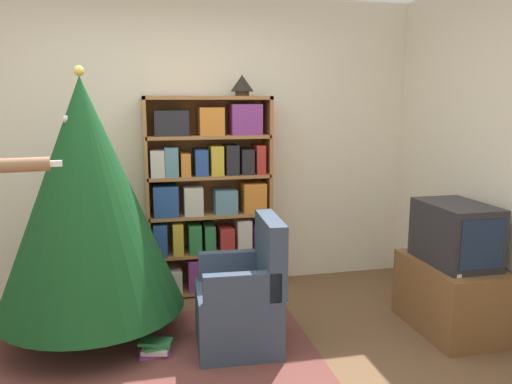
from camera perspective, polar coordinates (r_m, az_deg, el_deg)
wall_back at (r=4.55m, az=-9.62°, el=5.21°), size 8.00×0.10×2.60m
area_rug at (r=3.41m, az=-14.88°, el=-19.82°), size 2.58×1.83×0.01m
bookshelf at (r=4.40m, az=-5.46°, el=-0.67°), size 1.09×0.33×1.74m
tv_stand at (r=4.08m, az=21.35°, el=-10.99°), size 0.52×0.81×0.52m
television at (r=3.94m, az=21.83°, el=-4.41°), size 0.41×0.61×0.45m
game_remote at (r=3.72m, az=21.71°, el=-8.63°), size 0.04×0.12×0.02m
christmas_tree at (r=3.68m, az=-18.78°, el=-0.53°), size 1.31×1.31×1.93m
armchair at (r=3.54m, az=-1.43°, el=-12.49°), size 0.60×0.59×0.92m
table_lamp at (r=4.38m, az=-1.60°, el=12.22°), size 0.20×0.20×0.18m
book_pile_near_tree at (r=3.61m, az=-11.40°, el=-17.08°), size 0.24×0.18×0.10m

